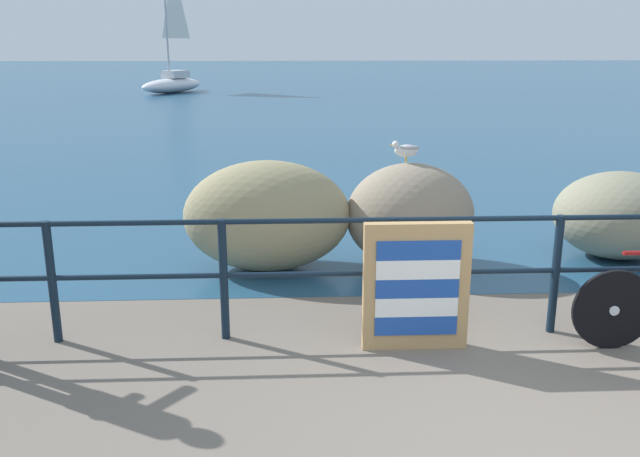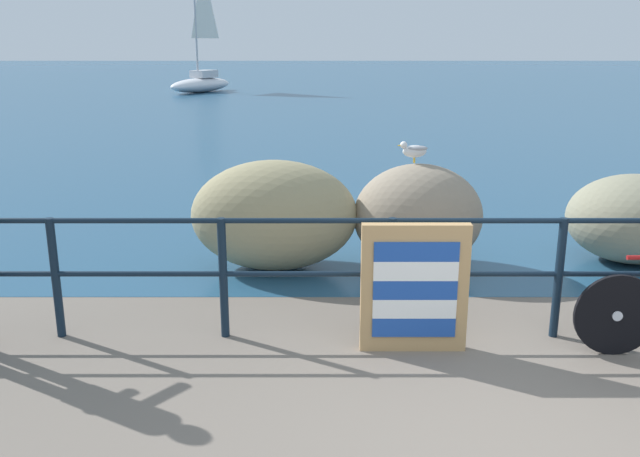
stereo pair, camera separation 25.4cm
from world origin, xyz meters
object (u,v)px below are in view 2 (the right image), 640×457
(breakwater_boulder_right, at_px, (633,218))
(sailboat, at_px, (200,78))
(folded_deckchair_stack, at_px, (413,288))
(breakwater_boulder_main, at_px, (416,216))
(seagull, at_px, (413,150))
(breakwater_boulder_left, at_px, (273,215))

(breakwater_boulder_right, relative_size, sailboat, 0.24)
(folded_deckchair_stack, relative_size, breakwater_boulder_main, 0.75)
(breakwater_boulder_right, height_order, sailboat, sailboat)
(folded_deckchair_stack, distance_m, seagull, 2.29)
(breakwater_boulder_main, distance_m, breakwater_boulder_right, 2.45)
(breakwater_boulder_main, height_order, breakwater_boulder_right, breakwater_boulder_main)
(folded_deckchair_stack, distance_m, sailboat, 29.97)
(breakwater_boulder_left, xyz_separation_m, breakwater_boulder_right, (3.99, 0.26, -0.10))
(folded_deckchair_stack, xyz_separation_m, seagull, (0.26, 2.15, 0.76))
(breakwater_boulder_main, relative_size, seagull, 4.07)
(folded_deckchair_stack, xyz_separation_m, breakwater_boulder_main, (0.32, 2.07, 0.05))
(breakwater_boulder_left, height_order, seagull, seagull)
(breakwater_boulder_main, bearing_deg, breakwater_boulder_right, 4.70)
(sailboat, bearing_deg, breakwater_boulder_right, 46.56)
(breakwater_boulder_main, xyz_separation_m, sailboat, (-6.95, 27.15, 0.14))
(breakwater_boulder_left, xyz_separation_m, seagull, (1.49, 0.13, 0.68))
(breakwater_boulder_left, bearing_deg, folded_deckchair_stack, -58.69)
(sailboat, bearing_deg, folded_deckchair_stack, 40.14)
(folded_deckchair_stack, relative_size, breakwater_boulder_right, 0.70)
(folded_deckchair_stack, xyz_separation_m, breakwater_boulder_right, (2.76, 2.27, -0.03))
(breakwater_boulder_main, distance_m, sailboat, 28.03)
(folded_deckchair_stack, bearing_deg, sailboat, 102.80)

